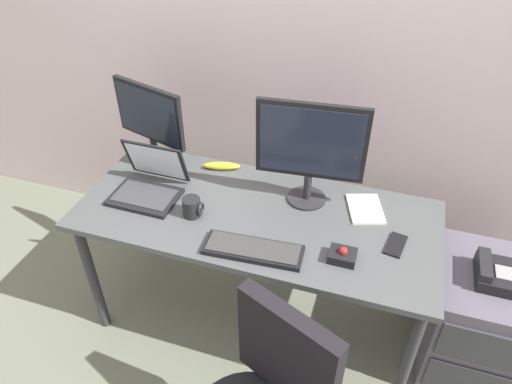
# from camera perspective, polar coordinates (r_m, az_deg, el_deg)

# --- Properties ---
(ground_plane) EXTENTS (8.00, 8.00, 0.00)m
(ground_plane) POSITION_cam_1_polar(r_m,az_deg,el_deg) (2.68, -0.00, -14.75)
(ground_plane) COLOR #676C5B
(back_wall) EXTENTS (6.00, 0.10, 2.80)m
(back_wall) POSITION_cam_1_polar(r_m,az_deg,el_deg) (2.43, 5.48, 20.09)
(back_wall) COLOR beige
(back_wall) RESTS_ON ground
(desk) EXTENTS (1.64, 0.71, 0.74)m
(desk) POSITION_cam_1_polar(r_m,az_deg,el_deg) (2.19, -0.00, -4.10)
(desk) COLOR #474B4C
(desk) RESTS_ON ground
(file_cabinet) EXTENTS (0.42, 0.53, 0.59)m
(file_cabinet) POSITION_cam_1_polar(r_m,az_deg,el_deg) (2.52, 24.93, -13.82)
(file_cabinet) COLOR #5A5363
(file_cabinet) RESTS_ON ground
(desk_phone) EXTENTS (0.17, 0.20, 0.09)m
(desk_phone) POSITION_cam_1_polar(r_m,az_deg,el_deg) (2.27, 26.91, -8.78)
(desk_phone) COLOR black
(desk_phone) RESTS_ON file_cabinet
(monitor_main) EXTENTS (0.48, 0.18, 0.50)m
(monitor_main) POSITION_cam_1_polar(r_m,az_deg,el_deg) (2.07, 6.61, 5.40)
(monitor_main) COLOR #262628
(monitor_main) RESTS_ON desk
(monitor_side) EXTENTS (0.41, 0.18, 0.44)m
(monitor_side) POSITION_cam_1_polar(r_m,az_deg,el_deg) (2.39, -12.70, 8.49)
(monitor_side) COLOR #262628
(monitor_side) RESTS_ON desk
(keyboard) EXTENTS (0.42, 0.16, 0.03)m
(keyboard) POSITION_cam_1_polar(r_m,az_deg,el_deg) (1.95, -0.34, -6.97)
(keyboard) COLOR black
(keyboard) RESTS_ON desk
(laptop) EXTENTS (0.31, 0.29, 0.23)m
(laptop) POSITION_cam_1_polar(r_m,az_deg,el_deg) (2.29, -12.80, 1.01)
(laptop) COLOR black
(laptop) RESTS_ON desk
(trackball_mouse) EXTENTS (0.11, 0.09, 0.07)m
(trackball_mouse) POSITION_cam_1_polar(r_m,az_deg,el_deg) (1.94, 10.40, -7.53)
(trackball_mouse) COLOR black
(trackball_mouse) RESTS_ON desk
(coffee_mug) EXTENTS (0.09, 0.08, 0.09)m
(coffee_mug) POSITION_cam_1_polar(r_m,az_deg,el_deg) (2.12, -7.70, -1.83)
(coffee_mug) COLOR black
(coffee_mug) RESTS_ON desk
(paper_notepad) EXTENTS (0.21, 0.24, 0.01)m
(paper_notepad) POSITION_cam_1_polar(r_m,az_deg,el_deg) (2.21, 13.07, -1.99)
(paper_notepad) COLOR white
(paper_notepad) RESTS_ON desk
(cell_phone) EXTENTS (0.09, 0.15, 0.01)m
(cell_phone) POSITION_cam_1_polar(r_m,az_deg,el_deg) (2.07, 16.52, -6.14)
(cell_phone) COLOR black
(cell_phone) RESTS_ON desk
(banana) EXTENTS (0.19, 0.09, 0.04)m
(banana) POSITION_cam_1_polar(r_m,az_deg,el_deg) (2.42, -4.17, 3.16)
(banana) COLOR yellow
(banana) RESTS_ON desk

